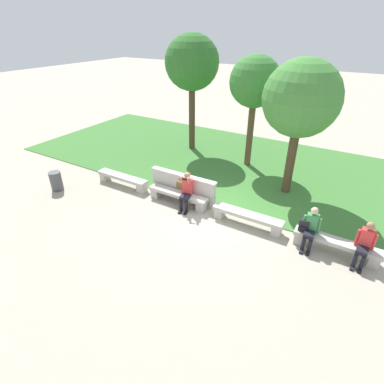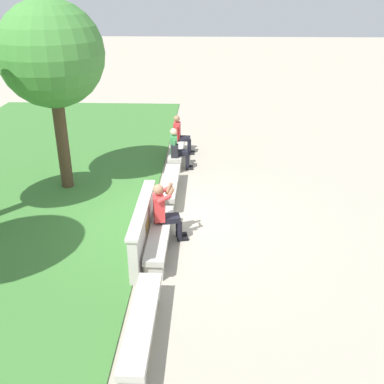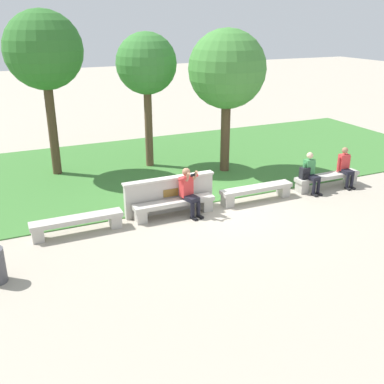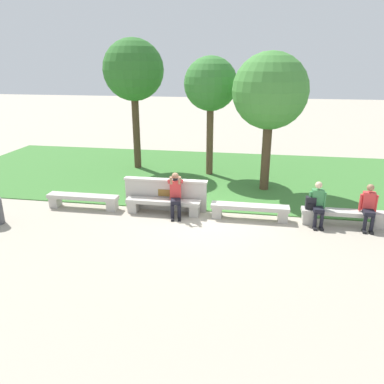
{
  "view_description": "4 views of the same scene",
  "coord_description": "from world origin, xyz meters",
  "px_view_note": "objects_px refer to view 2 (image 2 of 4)",
  "views": [
    {
      "loc": [
        3.85,
        -7.69,
        5.68
      ],
      "look_at": [
        -0.53,
        -0.33,
        0.85
      ],
      "focal_mm": 28.0,
      "sensor_mm": 36.0,
      "label": 1
    },
    {
      "loc": [
        -9.32,
        -0.98,
        5.08
      ],
      "look_at": [
        -0.69,
        -0.65,
        1.05
      ],
      "focal_mm": 42.0,
      "sensor_mm": 36.0,
      "label": 2
    },
    {
      "loc": [
        -5.54,
        -10.5,
        5.12
      ],
      "look_at": [
        -0.99,
        -0.46,
        0.81
      ],
      "focal_mm": 42.0,
      "sensor_mm": 36.0,
      "label": 3
    },
    {
      "loc": [
        1.35,
        -10.45,
        4.45
      ],
      "look_at": [
        -0.34,
        -0.5,
        0.93
      ],
      "focal_mm": 35.0,
      "sensor_mm": 36.0,
      "label": 4
    }
  ],
  "objects_px": {
    "bench_near": "(160,237)",
    "person_companion": "(180,133)",
    "backpack": "(175,151)",
    "bench_far": "(177,151)",
    "bench_main": "(142,324)",
    "person_photographer": "(165,209)",
    "person_distant": "(177,148)",
    "bench_mid": "(170,185)",
    "tree_left_background": "(51,56)"
  },
  "relations": [
    {
      "from": "person_photographer",
      "to": "person_companion",
      "type": "xyz_separation_m",
      "value": [
        5.49,
        0.01,
        -0.06
      ]
    },
    {
      "from": "person_photographer",
      "to": "tree_left_background",
      "type": "xyz_separation_m",
      "value": [
        2.69,
        2.93,
        2.75
      ]
    },
    {
      "from": "bench_main",
      "to": "bench_near",
      "type": "distance_m",
      "value": 2.64
    },
    {
      "from": "bench_main",
      "to": "person_distant",
      "type": "distance_m",
      "value": 7.18
    },
    {
      "from": "bench_main",
      "to": "person_distant",
      "type": "bearing_deg",
      "value": -0.53
    },
    {
      "from": "person_distant",
      "to": "backpack",
      "type": "xyz_separation_m",
      "value": [
        -0.18,
        0.06,
        -0.05
      ]
    },
    {
      "from": "bench_far",
      "to": "person_companion",
      "type": "bearing_deg",
      "value": -6.02
    },
    {
      "from": "bench_far",
      "to": "bench_main",
      "type": "bearing_deg",
      "value": 180.0
    },
    {
      "from": "tree_left_background",
      "to": "person_companion",
      "type": "bearing_deg",
      "value": -46.19
    },
    {
      "from": "bench_main",
      "to": "backpack",
      "type": "distance_m",
      "value": 6.99
    },
    {
      "from": "bench_near",
      "to": "bench_mid",
      "type": "distance_m",
      "value": 2.64
    },
    {
      "from": "backpack",
      "to": "tree_left_background",
      "type": "distance_m",
      "value": 4.24
    },
    {
      "from": "bench_mid",
      "to": "person_companion",
      "type": "distance_m",
      "value": 3.28
    },
    {
      "from": "bench_main",
      "to": "bench_far",
      "type": "relative_size",
      "value": 1.0
    },
    {
      "from": "person_distant",
      "to": "tree_left_background",
      "type": "xyz_separation_m",
      "value": [
        -1.44,
        2.92,
        2.82
      ]
    },
    {
      "from": "bench_mid",
      "to": "person_photographer",
      "type": "relative_size",
      "value": 1.74
    },
    {
      "from": "person_distant",
      "to": "backpack",
      "type": "bearing_deg",
      "value": 161.45
    },
    {
      "from": "person_companion",
      "to": "person_distant",
      "type": "bearing_deg",
      "value": 180.0
    },
    {
      "from": "bench_mid",
      "to": "person_companion",
      "type": "xyz_separation_m",
      "value": [
        3.26,
        -0.07,
        0.36
      ]
    },
    {
      "from": "backpack",
      "to": "person_photographer",
      "type": "bearing_deg",
      "value": -178.98
    },
    {
      "from": "bench_main",
      "to": "person_photographer",
      "type": "relative_size",
      "value": 1.74
    },
    {
      "from": "person_distant",
      "to": "person_companion",
      "type": "relative_size",
      "value": 1.0
    },
    {
      "from": "bench_far",
      "to": "backpack",
      "type": "bearing_deg",
      "value": -179.69
    },
    {
      "from": "bench_near",
      "to": "person_distant",
      "type": "height_order",
      "value": "person_distant"
    },
    {
      "from": "bench_main",
      "to": "tree_left_background",
      "type": "bearing_deg",
      "value": 26.49
    },
    {
      "from": "bench_far",
      "to": "person_companion",
      "type": "distance_m",
      "value": 0.73
    },
    {
      "from": "bench_main",
      "to": "tree_left_background",
      "type": "relative_size",
      "value": 0.48
    },
    {
      "from": "bench_near",
      "to": "bench_far",
      "type": "height_order",
      "value": "same"
    },
    {
      "from": "tree_left_background",
      "to": "bench_near",
      "type": "bearing_deg",
      "value": -137.3
    },
    {
      "from": "bench_far",
      "to": "person_companion",
      "type": "height_order",
      "value": "person_companion"
    },
    {
      "from": "person_photographer",
      "to": "bench_mid",
      "type": "bearing_deg",
      "value": 1.94
    },
    {
      "from": "person_distant",
      "to": "tree_left_background",
      "type": "bearing_deg",
      "value": 116.19
    },
    {
      "from": "person_photographer",
      "to": "person_companion",
      "type": "relative_size",
      "value": 1.05
    },
    {
      "from": "bench_main",
      "to": "person_distant",
      "type": "height_order",
      "value": "person_distant"
    },
    {
      "from": "bench_near",
      "to": "person_distant",
      "type": "xyz_separation_m",
      "value": [
        4.53,
        -0.07,
        0.36
      ]
    },
    {
      "from": "bench_mid",
      "to": "person_photographer",
      "type": "distance_m",
      "value": 2.27
    },
    {
      "from": "bench_near",
      "to": "tree_left_background",
      "type": "xyz_separation_m",
      "value": [
        3.1,
        2.86,
        3.18
      ]
    },
    {
      "from": "backpack",
      "to": "bench_near",
      "type": "bearing_deg",
      "value": 179.93
    },
    {
      "from": "bench_mid",
      "to": "person_photographer",
      "type": "height_order",
      "value": "person_photographer"
    },
    {
      "from": "bench_near",
      "to": "backpack",
      "type": "xyz_separation_m",
      "value": [
        4.35,
        -0.0,
        0.32
      ]
    },
    {
      "from": "bench_near",
      "to": "person_companion",
      "type": "xyz_separation_m",
      "value": [
        5.9,
        -0.07,
        0.36
      ]
    },
    {
      "from": "bench_main",
      "to": "person_photographer",
      "type": "height_order",
      "value": "person_photographer"
    },
    {
      "from": "backpack",
      "to": "bench_far",
      "type": "bearing_deg",
      "value": 0.31
    },
    {
      "from": "bench_far",
      "to": "person_photographer",
      "type": "xyz_separation_m",
      "value": [
        -4.87,
        -0.08,
        0.43
      ]
    },
    {
      "from": "bench_main",
      "to": "bench_near",
      "type": "xyz_separation_m",
      "value": [
        2.64,
        0.0,
        0.0
      ]
    },
    {
      "from": "bench_mid",
      "to": "backpack",
      "type": "xyz_separation_m",
      "value": [
        1.72,
        -0.0,
        0.32
      ]
    },
    {
      "from": "tree_left_background",
      "to": "bench_mid",
      "type": "bearing_deg",
      "value": -99.16
    },
    {
      "from": "bench_far",
      "to": "backpack",
      "type": "distance_m",
      "value": 0.97
    },
    {
      "from": "person_companion",
      "to": "bench_far",
      "type": "bearing_deg",
      "value": 173.98
    },
    {
      "from": "bench_far",
      "to": "person_distant",
      "type": "distance_m",
      "value": 0.82
    }
  ]
}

